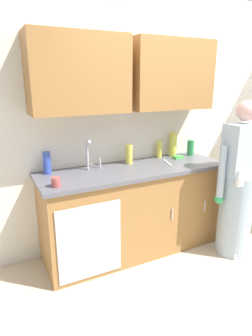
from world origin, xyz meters
TOP-DOWN VIEW (x-y plane):
  - ground_plane at (0.00, 0.00)m, footprint 9.00×9.00m
  - kitchen_wall_with_uppers at (-0.14, 0.99)m, footprint 4.80×0.44m
  - counter_cabinet at (-0.55, 0.70)m, footprint 1.90×0.62m
  - countertop at (-0.55, 0.70)m, footprint 1.96×0.66m
  - sink at (-0.95, 0.71)m, footprint 0.50×0.36m
  - person_at_sink at (0.39, 0.17)m, footprint 0.55×0.34m
  - bottle_water_short at (-1.38, 0.90)m, footprint 0.07×0.07m
  - bottle_dish_liquid at (-0.52, 0.86)m, footprint 0.07×0.07m
  - bottle_cleaner_spray at (0.30, 0.86)m, footprint 0.08×0.08m
  - bottle_soap at (0.09, 0.93)m, footprint 0.08×0.08m
  - bottle_water_tall at (-0.09, 0.93)m, footprint 0.06×0.06m
  - cup_by_sink at (-1.39, 0.51)m, footprint 0.08×0.08m
  - knife_on_counter at (-0.12, 0.72)m, footprint 0.09×0.24m
  - sponge at (0.08, 0.80)m, footprint 0.11×0.07m

SIDE VIEW (x-z plane):
  - ground_plane at x=0.00m, z-range 0.00..0.00m
  - counter_cabinet at x=-0.55m, z-range 0.00..0.90m
  - person_at_sink at x=0.39m, z-range -0.12..1.50m
  - countertop at x=-0.55m, z-range 0.90..0.94m
  - sink at x=-0.95m, z-range 0.75..1.10m
  - knife_on_counter at x=-0.12m, z-range 0.94..0.95m
  - sponge at x=0.08m, z-range 0.94..0.97m
  - cup_by_sink at x=-1.39m, z-range 0.94..1.02m
  - bottle_cleaner_spray at x=0.30m, z-range 0.94..1.12m
  - bottle_water_tall at x=-0.09m, z-range 0.94..1.13m
  - bottle_dish_liquid at x=-0.52m, z-range 0.94..1.15m
  - bottle_water_short at x=-1.38m, z-range 0.94..1.15m
  - bottle_soap at x=0.09m, z-range 0.94..1.22m
  - kitchen_wall_with_uppers at x=-0.14m, z-range 0.13..2.83m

